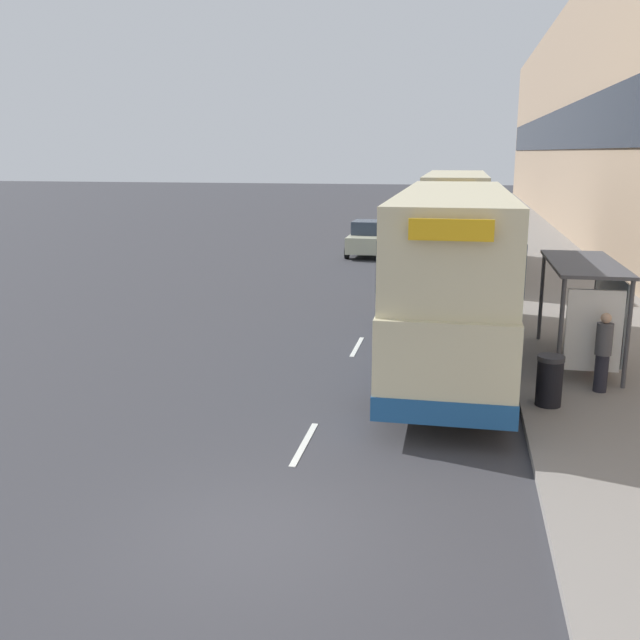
% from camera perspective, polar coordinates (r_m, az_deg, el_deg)
% --- Properties ---
extents(ground_plane, '(220.00, 220.00, 0.00)m').
position_cam_1_polar(ground_plane, '(10.42, -5.20, -16.73)').
color(ground_plane, '#38383D').
extents(pavement, '(5.00, 93.00, 0.14)m').
position_cam_1_polar(pavement, '(47.58, 15.80, 6.62)').
color(pavement, gray).
rests_on(pavement, ground_plane).
extents(terrace_facade, '(3.10, 93.00, 14.88)m').
position_cam_1_polar(terrace_facade, '(47.85, 21.31, 15.12)').
color(terrace_facade, '#9E846B').
rests_on(terrace_facade, ground_plane).
extents(lane_mark_0, '(0.12, 2.00, 0.01)m').
position_cam_1_polar(lane_mark_0, '(13.22, -1.26, -9.87)').
color(lane_mark_0, silver).
rests_on(lane_mark_0, ground_plane).
extents(lane_mark_1, '(0.12, 2.00, 0.01)m').
position_cam_1_polar(lane_mark_1, '(19.54, 2.98, -2.15)').
color(lane_mark_1, silver).
rests_on(lane_mark_1, ground_plane).
extents(lane_mark_2, '(0.12, 2.00, 0.01)m').
position_cam_1_polar(lane_mark_2, '(26.09, 5.10, 1.76)').
color(lane_mark_2, silver).
rests_on(lane_mark_2, ground_plane).
extents(lane_mark_3, '(0.12, 2.00, 0.01)m').
position_cam_1_polar(lane_mark_3, '(32.73, 6.37, 4.09)').
color(lane_mark_3, silver).
rests_on(lane_mark_3, ground_plane).
extents(lane_mark_4, '(0.12, 2.00, 0.01)m').
position_cam_1_polar(lane_mark_4, '(39.42, 7.21, 5.63)').
color(lane_mark_4, silver).
rests_on(lane_mark_4, ground_plane).
extents(lane_mark_5, '(0.12, 2.00, 0.01)m').
position_cam_1_polar(lane_mark_5, '(46.14, 7.81, 6.72)').
color(lane_mark_5, silver).
rests_on(lane_mark_5, ground_plane).
extents(lane_mark_6, '(0.12, 2.00, 0.01)m').
position_cam_1_polar(lane_mark_6, '(52.87, 8.26, 7.53)').
color(lane_mark_6, silver).
rests_on(lane_mark_6, ground_plane).
extents(lane_mark_7, '(0.12, 2.00, 0.01)m').
position_cam_1_polar(lane_mark_7, '(59.62, 8.61, 8.16)').
color(lane_mark_7, silver).
rests_on(lane_mark_7, ground_plane).
extents(lane_mark_8, '(0.12, 2.00, 0.01)m').
position_cam_1_polar(lane_mark_8, '(66.37, 8.89, 8.66)').
color(lane_mark_8, silver).
rests_on(lane_mark_8, ground_plane).
extents(bus_shelter, '(1.60, 4.20, 2.48)m').
position_cam_1_polar(bus_shelter, '(18.18, 20.89, 1.87)').
color(bus_shelter, '#4C4C51').
rests_on(bus_shelter, ground_plane).
extents(double_decker_bus_near, '(2.85, 11.45, 4.30)m').
position_cam_1_polar(double_decker_bus_near, '(17.93, 10.50, 3.70)').
color(double_decker_bus_near, beige).
rests_on(double_decker_bus_near, ground_plane).
extents(double_decker_bus_ahead, '(2.85, 11.14, 4.30)m').
position_cam_1_polar(double_decker_bus_ahead, '(31.90, 10.72, 7.83)').
color(double_decker_bus_ahead, beige).
rests_on(double_decker_bus_ahead, ground_plane).
extents(car_0, '(1.90, 4.07, 1.81)m').
position_cam_1_polar(car_0, '(66.30, 7.43, 9.47)').
color(car_0, silver).
rests_on(car_0, ground_plane).
extents(car_1, '(1.99, 3.88, 1.77)m').
position_cam_1_polar(car_1, '(36.73, 3.88, 6.51)').
color(car_1, '#B7B799').
rests_on(car_1, ground_plane).
extents(car_2, '(1.98, 3.86, 1.78)m').
position_cam_1_polar(car_2, '(62.69, 11.46, 9.09)').
color(car_2, black).
rests_on(car_2, ground_plane).
extents(pedestrian_1, '(0.35, 0.35, 1.74)m').
position_cam_1_polar(pedestrian_1, '(16.44, 21.70, -2.38)').
color(pedestrian_1, '#23232D').
rests_on(pedestrian_1, ground_plane).
extents(litter_bin, '(0.55, 0.55, 1.05)m').
position_cam_1_polar(litter_bin, '(15.29, 17.88, -4.63)').
color(litter_bin, black).
rests_on(litter_bin, ground_plane).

